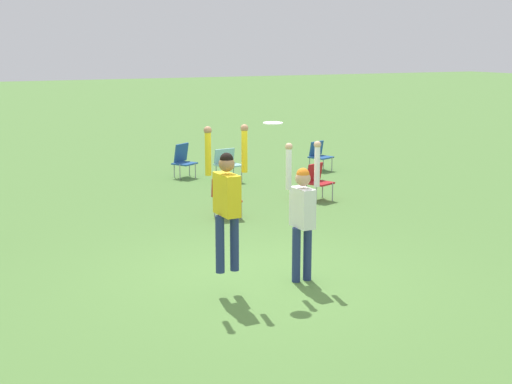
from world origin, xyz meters
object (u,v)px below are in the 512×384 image
person_jumping (227,196)px  camping_chair_2 (226,195)px  camping_chair_3 (183,159)px  camping_chair_5 (227,162)px  camping_chair_1 (317,179)px  person_defending (302,209)px  camping_chair_4 (319,154)px  frisbee (273,123)px

person_jumping → camping_chair_2: bearing=-24.9°
camping_chair_3 → camping_chair_5: 1.26m
camping_chair_3 → camping_chair_5: camping_chair_3 is taller
person_jumping → camping_chair_1: 6.29m
person_defending → camping_chair_1: size_ratio=2.56×
camping_chair_1 → camping_chair_4: camping_chair_1 is taller
camping_chair_4 → camping_chair_5: 2.87m
camping_chair_5 → frisbee: bearing=62.3°
camping_chair_1 → camping_chair_2: 2.50m
camping_chair_2 → camping_chair_3: size_ratio=0.89×
person_jumping → camping_chair_3: bearing=-17.9°
person_defending → camping_chair_2: (0.61, 4.00, -0.61)m
person_defending → frisbee: (-0.42, 0.11, 1.22)m
person_defending → camping_chair_5: person_defending is taller
camping_chair_1 → camping_chair_4: size_ratio=1.02×
person_defending → camping_chair_4: (5.01, 7.74, -0.61)m
camping_chair_2 → camping_chair_3: 4.45m
person_defending → camping_chair_5: size_ratio=2.53×
camping_chair_1 → camping_chair_5: (-0.88, 2.83, 0.02)m
frisbee → camping_chair_4: frisbee is taller
camping_chair_4 → camping_chair_1: bearing=37.6°
camping_chair_5 → camping_chair_1: bearing=99.0°
person_jumping → camping_chair_4: (6.18, 7.76, -0.91)m
camping_chair_3 → camping_chair_4: camping_chair_3 is taller
camping_chair_5 → person_defending: bearing=65.5°
camping_chair_3 → frisbee: bearing=46.5°
person_defending → camping_chair_3: size_ratio=2.35×
person_defending → camping_chair_3: 8.51m
camping_chair_1 → camping_chair_2: bearing=-8.1°
person_defending → camping_chair_2: 4.09m
camping_chair_5 → person_jumping: bearing=57.6°
person_jumping → person_defending: bearing=-90.0°
person_jumping → camping_chair_4: bearing=-39.6°
person_jumping → camping_chair_2: 4.49m
person_jumping → camping_chair_2: (1.78, 4.02, -0.92)m
camping_chair_1 → camping_chair_5: size_ratio=0.99×
person_jumping → camping_chair_2: person_jumping is taller
person_jumping → camping_chair_5: (3.33, 7.42, -0.88)m
camping_chair_3 → camping_chair_5: bearing=97.5°
camping_chair_5 → camping_chair_3: bearing=-59.5°
person_defending → camping_chair_1: 5.52m
person_jumping → camping_chair_4: size_ratio=2.58×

